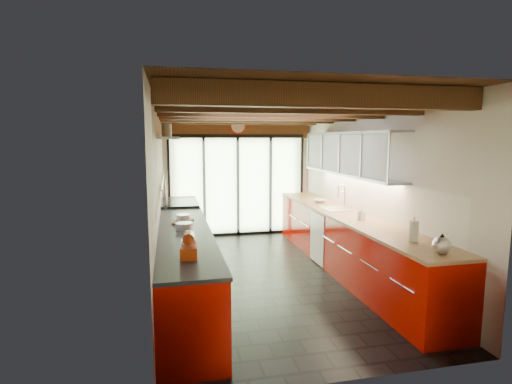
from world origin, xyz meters
TOP-DOWN VIEW (x-y plane):
  - ground at (0.00, 0.00)m, footprint 5.50×5.50m
  - room_shell at (0.00, 0.00)m, footprint 5.50×5.50m
  - ceiling_beams at (-0.00, 0.38)m, footprint 3.14×5.06m
  - glass_door at (0.00, 2.69)m, footprint 2.95×0.10m
  - left_counter at (-1.28, 0.00)m, footprint 0.68×5.00m
  - range_stove at (-1.28, 1.45)m, footprint 0.66×0.90m
  - right_counter at (1.27, 0.00)m, footprint 0.68×5.00m
  - sink_assembly at (1.29, 0.40)m, footprint 0.45×0.52m
  - upper_cabinets_right at (1.43, 0.30)m, footprint 0.34×3.00m
  - left_wall_fixtures at (-1.47, 0.14)m, footprint 0.28×2.60m
  - stand_mixer at (-1.27, -1.81)m, footprint 0.19×0.30m
  - pot_large at (-1.27, -0.17)m, footprint 0.25×0.25m
  - pot_small at (-1.27, -0.56)m, footprint 0.25×0.25m
  - cutting_board at (-1.27, -0.15)m, footprint 0.32×0.39m
  - kettle at (1.27, -2.25)m, footprint 0.24×0.26m
  - paper_towel at (1.27, -1.77)m, footprint 0.14×0.14m
  - soap_bottle at (1.27, -0.51)m, footprint 0.09×0.09m
  - bowl at (1.27, 1.11)m, footprint 0.31×0.31m

SIDE VIEW (x-z plane):
  - ground at x=0.00m, z-range 0.00..0.00m
  - right_counter at x=1.27m, z-range 0.00..0.92m
  - left_counter at x=-1.28m, z-range 0.00..0.92m
  - range_stove at x=-1.28m, z-range -0.01..0.96m
  - cutting_board at x=-1.27m, z-range 0.92..0.95m
  - bowl at x=1.27m, z-range 0.92..0.98m
  - sink_assembly at x=1.29m, z-range 0.75..1.17m
  - pot_small at x=-1.27m, z-range 0.92..1.01m
  - pot_large at x=-1.27m, z-range 0.92..1.04m
  - soap_bottle at x=1.27m, z-range 0.92..1.10m
  - kettle at x=1.27m, z-range 0.91..1.13m
  - stand_mixer at x=-1.27m, z-range 0.89..1.16m
  - paper_towel at x=1.27m, z-range 0.90..1.18m
  - room_shell at x=0.00m, z-range -1.10..4.40m
  - glass_door at x=0.00m, z-range 0.21..3.11m
  - upper_cabinets_right at x=1.43m, z-range 0.35..3.35m
  - left_wall_fixtures at x=-1.47m, z-range 1.40..2.36m
  - ceiling_beams at x=0.00m, z-range 0.01..4.91m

